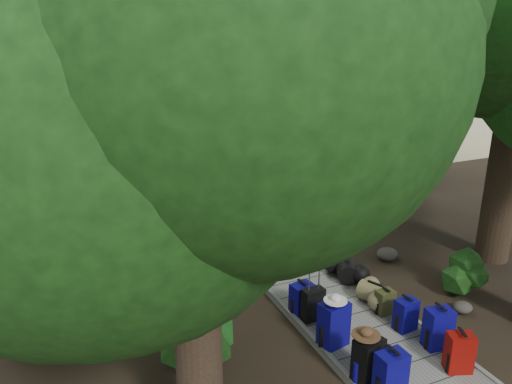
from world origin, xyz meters
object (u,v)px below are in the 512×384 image
backpack_right_b (438,326)px  backpack_left_d (302,296)px  backpack_left_a (391,373)px  backpack_left_b (368,358)px  kayak (73,160)px  duffel_right_khaki (374,293)px  duffel_right_black (346,269)px  suitcase_on_boardwalk (313,304)px  lone_suitcase_on_sand (192,161)px  sun_lounger (239,143)px  backpack_left_c (334,322)px  backpack_right_a (460,351)px  backpack_right_d (385,301)px  backpack_right_c (406,313)px

backpack_right_b → backpack_left_d: bearing=137.2°
backpack_left_a → backpack_left_d: (-0.07, 2.42, -0.09)m
backpack_left_b → kayak: size_ratio=0.24×
backpack_left_a → duffel_right_khaki: bearing=56.9°
duffel_right_black → backpack_right_b: bearing=-64.1°
backpack_left_d → suitcase_on_boardwalk: backpack_left_d is taller
lone_suitcase_on_sand → sun_lounger: size_ratio=0.31×
backpack_left_c → backpack_right_b: (1.51, -0.72, -0.05)m
suitcase_on_boardwalk → backpack_right_a: bearing=-61.0°
lone_suitcase_on_sand → sun_lounger: (2.61, 1.95, 0.02)m
backpack_left_b → backpack_left_a: bearing=-91.0°
sun_lounger → kayak: bearing=-171.0°
backpack_right_b → backpack_right_d: 1.17m
sun_lounger → backpack_right_d: bearing=-87.3°
backpack_right_b → sun_lounger: backpack_right_b is taller
backpack_left_a → backpack_right_a: backpack_left_a is taller
duffel_right_khaki → sun_lounger: (2.26, 12.46, 0.02)m
backpack_left_d → sun_lounger: bearing=63.8°
backpack_left_c → suitcase_on_boardwalk: size_ratio=1.40×
backpack_left_d → backpack_right_d: bearing=-35.3°
backpack_right_c → sun_lounger: bearing=75.4°
backpack_right_c → duffel_right_khaki: 0.94m
backpack_left_a → backpack_right_c: backpack_left_a is taller
backpack_left_b → kayak: 14.94m
backpack_right_b → duffel_right_black: size_ratio=1.15×
lone_suitcase_on_sand → kayak: (-3.99, 2.40, -0.13)m
backpack_right_a → sun_lounger: bearing=102.1°
duffel_right_black → lone_suitcase_on_sand: lone_suitcase_on_sand is taller
duffel_right_black → backpack_right_a: bearing=-66.5°
backpack_left_c → lone_suitcase_on_sand: backpack_left_c is taller
backpack_right_a → kayak: backpack_right_a is taller
backpack_left_a → backpack_right_d: 2.18m
backpack_right_a → duffel_right_khaki: 2.11m
backpack_left_b → sun_lounger: bearing=62.2°
suitcase_on_boardwalk → lone_suitcase_on_sand: (0.99, 10.55, -0.11)m
duffel_right_black → backpack_left_c: bearing=-104.2°
suitcase_on_boardwalk → kayak: (-3.00, 12.95, -0.24)m
backpack_left_b → duffel_right_khaki: 2.24m
backpack_left_d → backpack_right_d: 1.49m
backpack_right_a → suitcase_on_boardwalk: bearing=143.7°
backpack_left_a → sun_lounger: size_ratio=0.41×
backpack_left_c → backpack_right_c: bearing=-15.8°
backpack_right_b → backpack_right_c: bearing=111.3°
backpack_left_c → duffel_right_khaki: bearing=19.4°
backpack_left_c → backpack_left_d: (0.01, 1.08, -0.12)m
lone_suitcase_on_sand → backpack_right_b: bearing=-107.2°
duffel_right_black → kayak: bearing=134.7°
backpack_left_c → kayak: backpack_left_c is taller
sun_lounger → backpack_left_c: bearing=-92.5°
backpack_left_a → sun_lounger: 15.03m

